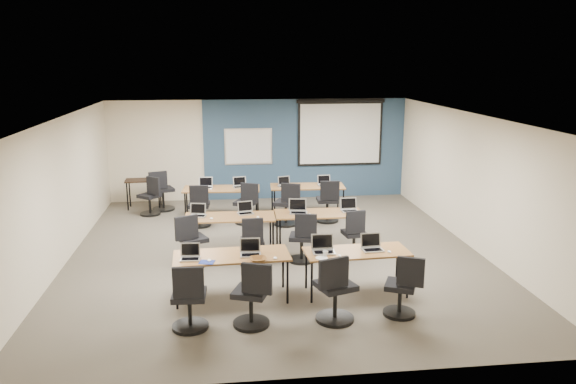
{
  "coord_description": "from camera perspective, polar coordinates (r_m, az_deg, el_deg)",
  "views": [
    {
      "loc": [
        -1.02,
        -10.52,
        3.78
      ],
      "look_at": [
        0.29,
        0.4,
        1.14
      ],
      "focal_mm": 35.0,
      "sensor_mm": 36.0,
      "label": 1
    }
  ],
  "objects": [
    {
      "name": "wall_left",
      "position": [
        11.2,
        -22.09,
        -0.03
      ],
      "size": [
        0.04,
        9.0,
        2.7
      ],
      "primitive_type": "cube",
      "color": "beige",
      "rests_on": "ground"
    },
    {
      "name": "task_chair_7",
      "position": [
        10.98,
        6.75,
        -4.57
      ],
      "size": [
        0.47,
        0.47,
        0.96
      ],
      "rotation": [
        0.0,
        0.0,
        0.13
      ],
      "color": "black",
      "rests_on": "floor"
    },
    {
      "name": "training_table_mid_right",
      "position": [
        11.35,
        3.15,
        -2.34
      ],
      "size": [
        1.76,
        0.73,
        0.73
      ],
      "rotation": [
        0.0,
        0.0,
        -0.03
      ],
      "color": "#A87744",
      "rests_on": "floor"
    },
    {
      "name": "whiteboard",
      "position": [
        15.14,
        -4.04,
        4.62
      ],
      "size": [
        1.28,
        0.03,
        0.98
      ],
      "color": "silver",
      "rests_on": "wall_back"
    },
    {
      "name": "blue_mousepad",
      "position": [
        8.73,
        -8.25,
        -7.06
      ],
      "size": [
        0.27,
        0.24,
        0.01
      ],
      "primitive_type": "cube",
      "rotation": [
        0.0,
        0.0,
        -0.24
      ],
      "color": "navy",
      "rests_on": "training_table_front_left"
    },
    {
      "name": "task_chair_9",
      "position": [
        13.05,
        -4.22,
        -1.49
      ],
      "size": [
        0.55,
        0.52,
        1.0
      ],
      "rotation": [
        0.0,
        0.0,
        -0.44
      ],
      "color": "black",
      "rests_on": "floor"
    },
    {
      "name": "laptop_3",
      "position": [
        9.27,
        8.53,
        -5.43
      ],
      "size": [
        0.34,
        0.29,
        0.26
      ],
      "rotation": [
        0.0,
        0.0,
        0.07
      ],
      "color": "silver",
      "rests_on": "training_table_front_right"
    },
    {
      "name": "training_table_back_left",
      "position": [
        13.55,
        -6.78,
        0.21
      ],
      "size": [
        1.82,
        0.76,
        0.73
      ],
      "rotation": [
        0.0,
        0.0,
        -0.07
      ],
      "color": "#AA7C47",
      "rests_on": "floor"
    },
    {
      "name": "mouse_11",
      "position": [
        13.66,
        4.96,
        0.61
      ],
      "size": [
        0.07,
        0.11,
        0.04
      ],
      "primitive_type": "ellipsoid",
      "rotation": [
        0.0,
        0.0,
        -0.06
      ],
      "color": "white",
      "rests_on": "training_table_back_right"
    },
    {
      "name": "laptop_2",
      "position": [
        9.09,
        3.6,
        -5.69
      ],
      "size": [
        0.36,
        0.31,
        0.27
      ],
      "rotation": [
        0.0,
        0.0,
        -0.04
      ],
      "color": "#B7B7B8",
      "rests_on": "training_table_front_right"
    },
    {
      "name": "snack_bowl",
      "position": [
        8.67,
        -3.05,
        -6.84
      ],
      "size": [
        0.33,
        0.33,
        0.08
      ],
      "primitive_type": "imported",
      "rotation": [
        0.0,
        0.0,
        0.06
      ],
      "color": "brown",
      "rests_on": "training_table_front_left"
    },
    {
      "name": "task_chair_4",
      "position": [
        10.55,
        -9.78,
        -5.28
      ],
      "size": [
        0.57,
        0.53,
        1.01
      ],
      "rotation": [
        0.0,
        0.0,
        0.42
      ],
      "color": "black",
      "rests_on": "floor"
    },
    {
      "name": "task_chair_1",
      "position": [
        8.16,
        -3.63,
        -10.84
      ],
      "size": [
        0.56,
        0.54,
        1.01
      ],
      "rotation": [
        0.0,
        0.0,
        -0.36
      ],
      "color": "black",
      "rests_on": "floor"
    },
    {
      "name": "mouse_3",
      "position": [
        9.21,
        10.26,
        -5.99
      ],
      "size": [
        0.06,
        0.1,
        0.03
      ],
      "primitive_type": "ellipsoid",
      "rotation": [
        0.0,
        0.0,
        0.04
      ],
      "color": "white",
      "rests_on": "training_table_front_right"
    },
    {
      "name": "mouse_0",
      "position": [
        8.78,
        -8.01,
        -6.88
      ],
      "size": [
        0.09,
        0.11,
        0.03
      ],
      "primitive_type": "ellipsoid",
      "rotation": [
        0.0,
        0.0,
        -0.33
      ],
      "color": "white",
      "rests_on": "training_table_front_left"
    },
    {
      "name": "training_table_front_right",
      "position": [
        9.22,
        6.99,
        -6.25
      ],
      "size": [
        1.68,
        0.7,
        0.73
      ],
      "rotation": [
        0.0,
        0.0,
        0.05
      ],
      "color": "olive",
      "rests_on": "floor"
    },
    {
      "name": "mouse_5",
      "position": [
        11.0,
        -3.08,
        -2.55
      ],
      "size": [
        0.07,
        0.1,
        0.03
      ],
      "primitive_type": "ellipsoid",
      "rotation": [
        0.0,
        0.0,
        0.17
      ],
      "color": "white",
      "rests_on": "training_table_mid_left"
    },
    {
      "name": "training_table_mid_left",
      "position": [
        11.14,
        -5.94,
        -2.7
      ],
      "size": [
        1.78,
        0.74,
        0.73
      ],
      "rotation": [
        0.0,
        0.0,
        -0.04
      ],
      "color": "brown",
      "rests_on": "floor"
    },
    {
      "name": "mouse_7",
      "position": [
        11.4,
        7.28,
        -2.06
      ],
      "size": [
        0.06,
        0.1,
        0.03
      ],
      "primitive_type": "ellipsoid",
      "rotation": [
        0.0,
        0.0,
        -0.04
      ],
      "color": "white",
      "rests_on": "training_table_mid_right"
    },
    {
      "name": "mouse_2",
      "position": [
        8.93,
        5.26,
        -6.46
      ],
      "size": [
        0.08,
        0.1,
        0.03
      ],
      "primitive_type": "ellipsoid",
      "rotation": [
        0.0,
        0.0,
        0.33
      ],
      "color": "white",
      "rests_on": "training_table_front_right"
    },
    {
      "name": "task_chair_3",
      "position": [
        8.63,
        11.57,
        -9.83
      ],
      "size": [
        0.52,
        0.49,
        0.97
      ],
      "rotation": [
        0.0,
        0.0,
        -0.43
      ],
      "color": "black",
      "rests_on": "floor"
    },
    {
      "name": "training_table_back_right",
      "position": [
        13.71,
        1.98,
        0.45
      ],
      "size": [
        1.79,
        0.75,
        0.73
      ],
      "rotation": [
        0.0,
        0.0,
        -0.06
      ],
      "color": "#9A6239",
      "rests_on": "floor"
    },
    {
      "name": "floor",
      "position": [
        11.22,
        -1.23,
        -6.18
      ],
      "size": [
        8.0,
        9.0,
        0.02
      ],
      "primitive_type": "cube",
      "color": "#6B6354",
      "rests_on": "ground"
    },
    {
      "name": "task_chair_10",
      "position": [
        12.88,
        -0.1,
        -1.59
      ],
      "size": [
        0.58,
        0.55,
        1.02
      ],
      "rotation": [
        0.0,
        0.0,
        -0.41
      ],
      "color": "black",
      "rests_on": "floor"
    },
    {
      "name": "projector_screen",
      "position": [
        15.38,
        5.33,
        6.38
      ],
      "size": [
        2.4,
        0.1,
        1.82
      ],
      "color": "black",
      "rests_on": "wall_back"
    },
    {
      "name": "mouse_8",
      "position": [
        13.43,
        -7.85,
        0.31
      ],
      "size": [
        0.08,
        0.11,
        0.04
      ],
      "primitive_type": "ellipsoid",
      "rotation": [
        0.0,
        0.0,
        -0.22
      ],
      "color": "white",
      "rests_on": "training_table_back_left"
    },
    {
      "name": "snack_plate",
      "position": [
        8.82,
        3.43,
        -6.72
      ],
      "size": [
        0.23,
        0.23,
        0.01
      ],
      "primitive_type": "cylinder",
      "rotation": [
        0.0,
        0.0,
        0.2
      ],
      "color": "white",
      "rests_on": "training_table_front_right"
    },
    {
      "name": "mouse_1",
      "position": [
        8.79,
        -1.31,
        -6.72
      ],
      "size": [
        0.07,
        0.1,
        0.03
      ],
      "primitive_type": "ellipsoid",
      "rotation": [
        0.0,
        0.0,
        -0.07
      ],
      "color": "white",
      "rests_on": "training_table_front_left"
    },
    {
      "name": "task_chair_0",
      "position": [
        8.18,
        -9.99,
        -11.01
      ],
      "size": [
        0.53,
        0.53,
        1.01
      ],
      "rotation": [
        0.0,
        0.0,
        -0.05
      ],
      "color": "black",
      "rests_on": "floor"
    },
    {
      "name": "mouse_6",
      "position": [
        11.16,
        2.24,
        -2.29
      ],
      "size": [
        0.07,
        0.11,
        0.04
      ],
      "primitive_type": "ellipsoid",
      "rotation": [
        0.0,
        0.0,
        -0.03
      ],
      "color": "white",
      "rests_on": "training_table_mid_right"
    },
    {
      "name": "task_chair_8",
      "position": [
        12.96,
        -9.0,
        -1.72
      ],
      "size": [
        0.52,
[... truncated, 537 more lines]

